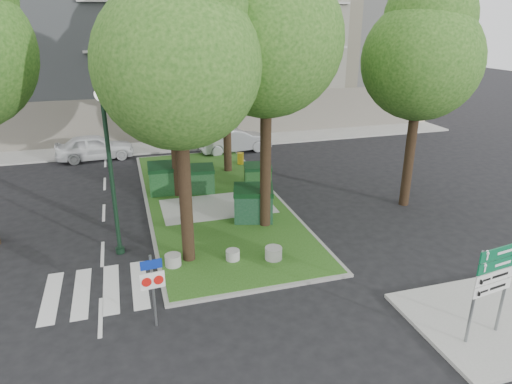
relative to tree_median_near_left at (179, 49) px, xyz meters
name	(u,v)px	position (x,y,z in m)	size (l,w,h in m)	color
ground	(248,292)	(1.41, -2.56, -7.32)	(120.00, 120.00, 0.00)	black
median_island	(213,200)	(1.91, 5.44, -7.26)	(6.00, 16.00, 0.12)	#234D16
median_kerb	(213,200)	(1.91, 5.44, -7.27)	(6.30, 16.30, 0.10)	gray
sidewalk_corner	(498,319)	(7.91, -6.06, -7.26)	(5.00, 4.00, 0.12)	#999993
building_sidewalk	(175,146)	(1.41, 15.94, -7.26)	(42.00, 3.00, 0.12)	#999993
zebra_crossing	(125,286)	(-2.34, -1.06, -7.31)	(5.00, 3.00, 0.01)	silver
apartment_building	(155,21)	(1.41, 23.44, 0.68)	(41.00, 12.00, 16.00)	tan
tree_median_near_left	(179,49)	(0.00, 0.00, 0.00)	(5.20, 5.20, 10.53)	black
tree_median_near_right	(268,24)	(3.50, 2.00, 0.67)	(5.60, 5.60, 11.46)	black
tree_median_mid	(171,48)	(0.50, 6.50, -0.34)	(4.80, 4.80, 9.99)	black
tree_median_far	(226,15)	(3.70, 9.50, 1.00)	(5.80, 5.80, 11.93)	black
tree_street_right	(424,49)	(10.50, 2.50, -0.33)	(5.00, 5.00, 10.06)	black
dumpster_a	(166,179)	(-0.12, 6.88, -6.47)	(1.68, 1.22, 1.52)	#103D17
dumpster_b	(199,179)	(1.48, 6.52, -6.55)	(1.56, 1.17, 1.35)	#103716
dumpster_c	(253,204)	(3.08, 2.54, -6.46)	(1.90, 1.56, 1.53)	#0E311C
dumpster_d	(258,176)	(4.41, 6.28, -6.59)	(1.52, 1.20, 1.27)	#123B12
bollard_left	(173,260)	(-0.69, -0.36, -7.00)	(0.56, 0.56, 0.40)	gray
bollard_right	(273,253)	(2.81, -0.92, -6.98)	(0.61, 0.61, 0.44)	#A5A4A0
bollard_mid	(233,255)	(1.40, -0.56, -7.02)	(0.50, 0.50, 0.36)	#999A95
litter_bin	(241,158)	(4.61, 10.43, -6.86)	(0.38, 0.38, 0.67)	gold
street_lamp	(109,154)	(-2.44, 1.34, -3.48)	(0.49, 0.49, 6.10)	black
traffic_sign_pole	(152,281)	(-1.55, -3.42, -5.87)	(0.68, 0.09, 2.26)	slate
directional_sign	(493,278)	(6.84, -6.56, -5.40)	(1.34, 0.26, 2.71)	slate
car_white	(95,147)	(-3.63, 14.31, -6.53)	(1.85, 4.60, 1.57)	white
car_silver	(234,140)	(4.99, 13.51, -6.53)	(1.66, 4.75, 1.57)	#9FA3A6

